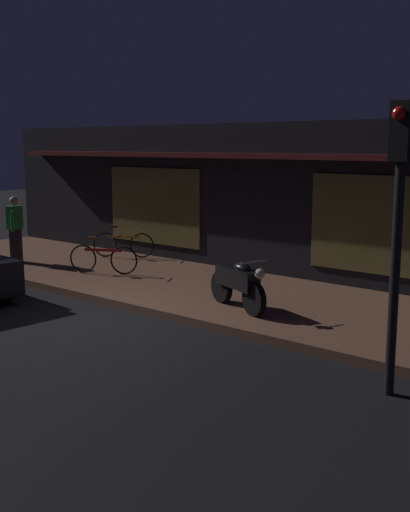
# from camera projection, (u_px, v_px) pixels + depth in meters

# --- Properties ---
(ground_plane) EXTENTS (60.00, 60.00, 0.00)m
(ground_plane) POSITION_uv_depth(u_px,v_px,m) (87.00, 322.00, 11.12)
(ground_plane) COLOR black
(sidewalk_slab) EXTENTS (18.00, 4.00, 0.15)m
(sidewalk_slab) POSITION_uv_depth(u_px,v_px,m) (197.00, 289.00, 13.38)
(sidewalk_slab) COLOR brown
(sidewalk_slab) RESTS_ON ground_plane
(storefront_building) EXTENTS (18.00, 3.30, 3.60)m
(storefront_building) POSITION_uv_depth(u_px,v_px,m) (285.00, 198.00, 15.64)
(storefront_building) COLOR black
(storefront_building) RESTS_ON ground_plane
(motorcycle) EXTENTS (1.63, 0.81, 0.97)m
(motorcycle) POSITION_uv_depth(u_px,v_px,m) (238.00, 282.00, 11.36)
(motorcycle) COLOR black
(motorcycle) RESTS_ON sidewalk_slab
(bicycle_parked) EXTENTS (1.43, 0.91, 0.91)m
(bicycle_parked) POSITION_uv_depth(u_px,v_px,m) (123.00, 244.00, 16.68)
(bicycle_parked) COLOR black
(bicycle_parked) RESTS_ON sidewalk_slab
(bicycle_extra) EXTENTS (1.49, 0.80, 0.91)m
(bicycle_extra) POSITION_uv_depth(u_px,v_px,m) (103.00, 258.00, 14.56)
(bicycle_extra) COLOR black
(bicycle_extra) RESTS_ON sidewalk_slab
(person_photographer) EXTENTS (0.49, 0.50, 1.67)m
(person_photographer) POSITION_uv_depth(u_px,v_px,m) (15.00, 228.00, 15.91)
(person_photographer) COLOR #28232D
(person_photographer) RESTS_ON sidewalk_slab
(traffic_light_pole) EXTENTS (0.24, 0.33, 3.60)m
(traffic_light_pole) POSITION_uv_depth(u_px,v_px,m) (399.00, 197.00, 7.49)
(traffic_light_pole) COLOR black
(traffic_light_pole) RESTS_ON ground_plane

